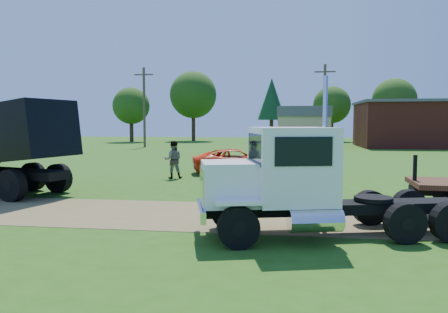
# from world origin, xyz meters

# --- Properties ---
(ground) EXTENTS (140.00, 140.00, 0.00)m
(ground) POSITION_xyz_m (0.00, 0.00, 0.00)
(ground) COLOR #285011
(ground) RESTS_ON ground
(dirt_track) EXTENTS (120.00, 4.20, 0.01)m
(dirt_track) POSITION_xyz_m (0.00, 0.00, 0.01)
(dirt_track) COLOR brown
(dirt_track) RESTS_ON ground
(white_semi_tractor) EXTENTS (6.83, 3.65, 4.03)m
(white_semi_tractor) POSITION_xyz_m (2.14, -2.10, 1.38)
(white_semi_tractor) COLOR black
(white_semi_tractor) RESTS_ON ground
(orange_pickup) EXTENTS (5.33, 3.51, 1.36)m
(orange_pickup) POSITION_xyz_m (-0.75, 11.06, 0.68)
(orange_pickup) COLOR red
(orange_pickup) RESTS_ON ground
(spectator_b) EXTENTS (1.06, 0.90, 1.90)m
(spectator_b) POSITION_xyz_m (-3.70, 8.45, 0.95)
(spectator_b) COLOR #999999
(spectator_b) RESTS_ON ground
(brick_building) EXTENTS (15.40, 10.40, 5.30)m
(brick_building) POSITION_xyz_m (18.00, 40.00, 2.66)
(brick_building) COLOR maroon
(brick_building) RESTS_ON ground
(tan_shed) EXTENTS (6.20, 5.40, 4.70)m
(tan_shed) POSITION_xyz_m (4.00, 40.00, 2.42)
(tan_shed) COLOR tan
(tan_shed) RESTS_ON ground
(utility_poles) EXTENTS (42.20, 0.28, 9.00)m
(utility_poles) POSITION_xyz_m (6.00, 35.00, 4.71)
(utility_poles) COLOR #4D392C
(utility_poles) RESTS_ON ground
(tree_row) EXTENTS (55.72, 11.27, 10.56)m
(tree_row) POSITION_xyz_m (4.07, 51.25, 6.14)
(tree_row) COLOR #312014
(tree_row) RESTS_ON ground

